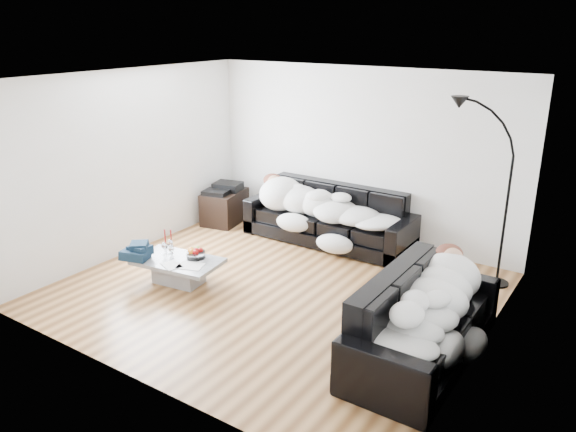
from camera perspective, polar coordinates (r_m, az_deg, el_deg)
The scene contains 24 objects.
ground at distance 7.12m, azimuth -1.35°, elevation -7.53°, with size 5.00×5.00×0.00m, color brown.
wall_back at distance 8.51m, azimuth 7.36°, elevation 6.14°, with size 5.00×0.02×2.60m, color silver.
wall_left at distance 8.28m, azimuth -15.79°, elevation 5.21°, with size 0.02×4.50×2.60m, color silver.
wall_right at distance 5.65m, azimuth 19.78°, elevation -1.62°, with size 0.02×4.50×2.60m, color silver.
ceiling at distance 6.39m, azimuth -1.54°, elevation 13.81°, with size 5.00×5.00×0.00m, color white.
sofa_back at distance 8.50m, azimuth 4.13°, elevation 0.07°, with size 2.59×0.90×0.85m, color black.
sofa_right at distance 5.77m, azimuth 13.69°, elevation -10.08°, with size 2.12×0.91×0.86m, color black.
sleeper_back at distance 8.39m, azimuth 3.99°, elevation 1.37°, with size 2.19×0.76×0.44m, color white, non-canonical shape.
sleeper_right at distance 5.67m, azimuth 13.86°, elevation -8.21°, with size 1.82×0.77×0.44m, color white, non-canonical shape.
teal_cushion at distance 6.22m, azimuth 15.53°, elevation -5.03°, with size 0.36×0.30×0.20m, color #0C5646.
coffee_table at distance 7.38m, azimuth -11.06°, elevation -5.50°, with size 1.10×0.64×0.32m, color #939699.
fruit_bowl at distance 7.29m, azimuth -9.35°, elevation -3.71°, with size 0.24×0.24×0.15m, color white.
wine_glass_a at distance 7.49m, azimuth -11.89°, elevation -3.08°, with size 0.08×0.08×0.19m, color white.
wine_glass_b at distance 7.49m, azimuth -12.48°, elevation -3.25°, with size 0.07×0.07×0.16m, color white.
wine_glass_c at distance 7.34m, azimuth -11.76°, elevation -3.59°, with size 0.07×0.07×0.18m, color white.
candle_left at distance 7.68m, azimuth -12.37°, elevation -2.26°, with size 0.05×0.05×0.26m, color maroon.
candle_right at distance 7.68m, azimuth -11.79°, elevation -2.24°, with size 0.05×0.05×0.25m, color maroon.
newspaper_a at distance 7.10m, azimuth -9.89°, elevation -4.97°, with size 0.32×0.24×0.01m, color silver.
newspaper_b at distance 7.16m, azimuth -11.73°, elevation -4.90°, with size 0.27×0.19×0.01m, color silver.
navy_jacket at distance 7.38m, azimuth -14.98°, elevation -3.05°, with size 0.36×0.30×0.18m, color black, non-canonical shape.
shoes at distance 5.99m, azimuth 9.79°, elevation -12.88°, with size 0.40×0.29×0.09m, color #472311, non-canonical shape.
av_cabinet at distance 9.43m, azimuth -6.45°, elevation 0.94°, with size 0.53×0.78×0.53m, color black.
stereo at distance 9.33m, azimuth -6.52°, elevation 2.88°, with size 0.44×0.34×0.13m, color black.
floor_lamp at distance 7.39m, azimuth 21.31°, elevation 0.76°, with size 0.75×0.30×2.06m, color black, non-canonical shape.
Camera 1 is at (3.67, -5.19, 3.19)m, focal length 35.00 mm.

